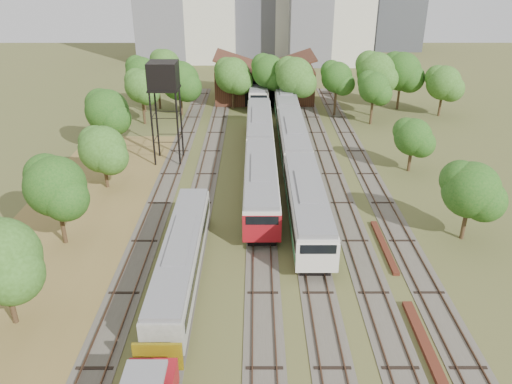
{
  "coord_description": "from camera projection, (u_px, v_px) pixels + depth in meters",
  "views": [
    {
      "loc": [
        -2.53,
        -26.17,
        21.92
      ],
      "look_at": [
        -2.47,
        15.05,
        2.5
      ],
      "focal_mm": 35.0,
      "sensor_mm": 36.0,
      "label": 1
    }
  ],
  "objects": [
    {
      "name": "maintenance_shed",
      "position": [
        264.0,
        82.0,
        84.23
      ],
      "size": [
        16.45,
        11.55,
        7.58
      ],
      "color": "#3C2116",
      "rests_on": "ground"
    },
    {
      "name": "dry_grass_patch",
      "position": [
        64.0,
        257.0,
        40.22
      ],
      "size": [
        14.0,
        60.0,
        0.04
      ],
      "primitive_type": "cube",
      "color": "brown",
      "rests_on": "ground"
    },
    {
      "name": "tree_band_left",
      "position": [
        111.0,
        120.0,
        56.96
      ],
      "size": [
        7.58,
        72.51,
        8.44
      ],
      "color": "#382616",
      "rests_on": "ground"
    },
    {
      "name": "old_grey_coach",
      "position": [
        182.0,
        257.0,
        36.96
      ],
      "size": [
        2.69,
        18.0,
        3.31
      ],
      "color": "black",
      "rests_on": "ground"
    },
    {
      "name": "ground",
      "position": [
        294.0,
        323.0,
        33.02
      ],
      "size": [
        240.0,
        240.0,
        0.0
      ],
      "primitive_type": "plane",
      "color": "#475123",
      "rests_on": "ground"
    },
    {
      "name": "tree_band_right",
      "position": [
        415.0,
        133.0,
        54.15
      ],
      "size": [
        5.57,
        37.17,
        7.5
      ],
      "color": "#382616",
      "rests_on": "ground"
    },
    {
      "name": "railcar_rear",
      "position": [
        258.0,
        90.0,
        82.76
      ],
      "size": [
        3.08,
        16.08,
        3.82
      ],
      "color": "black",
      "rests_on": "ground"
    },
    {
      "name": "water_tower",
      "position": [
        163.0,
        78.0,
        55.26
      ],
      "size": [
        3.36,
        3.36,
        11.6
      ],
      "color": "black",
      "rests_on": "ground"
    },
    {
      "name": "railcar_green_set",
      "position": [
        293.0,
        140.0,
        59.75
      ],
      "size": [
        3.18,
        52.08,
        3.94
      ],
      "color": "black",
      "rests_on": "ground"
    },
    {
      "name": "tree_band_far",
      "position": [
        303.0,
        76.0,
        75.29
      ],
      "size": [
        47.93,
        9.98,
        9.48
      ],
      "color": "#382616",
      "rests_on": "ground"
    },
    {
      "name": "rail_pile_near",
      "position": [
        429.0,
        353.0,
        30.23
      ],
      "size": [
        0.65,
        9.75,
        0.32
      ],
      "primitive_type": "cube",
      "color": "#572619",
      "rests_on": "ground"
    },
    {
      "name": "rail_pile_far",
      "position": [
        384.0,
        246.0,
        41.54
      ],
      "size": [
        0.52,
        8.25,
        0.27
      ],
      "primitive_type": "cube",
      "color": "#572619",
      "rests_on": "ground"
    },
    {
      "name": "tracks",
      "position": [
        272.0,
        174.0,
        55.62
      ],
      "size": [
        24.6,
        80.0,
        0.19
      ],
      "color": "#4C473D",
      "rests_on": "ground"
    },
    {
      "name": "railcar_red_set",
      "position": [
        260.0,
        153.0,
        55.75
      ],
      "size": [
        3.19,
        34.58,
        3.95
      ],
      "color": "black",
      "rests_on": "ground"
    }
  ]
}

